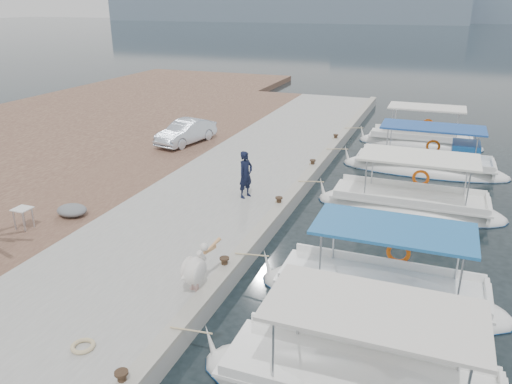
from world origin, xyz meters
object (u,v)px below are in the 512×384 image
at_px(fishing_caique_d, 426,168).
at_px(fishing_caique_c, 408,207).
at_px(pelican, 195,269).
at_px(fishing_caique_b, 380,296).
at_px(fisherman, 246,175).
at_px(parked_car, 186,132).
at_px(fishing_caique_e, 420,143).

bearing_deg(fishing_caique_d, fishing_caique_c, -94.21).
distance_m(fishing_caique_d, pelican, 14.89).
relative_size(fishing_caique_b, fisherman, 3.69).
height_order(pelican, parked_car, parked_car).
bearing_deg(pelican, parked_car, 119.01).
xyz_separation_m(fishing_caique_b, fishing_caique_e, (-0.00, 16.70, 0.00)).
bearing_deg(fisherman, parked_car, 64.53).
distance_m(fishing_caique_c, fisherman, 6.49).
height_order(fishing_caique_d, pelican, fishing_caique_d).
height_order(pelican, fisherman, fisherman).
xyz_separation_m(fishing_caique_b, fishing_caique_c, (0.20, 6.78, -0.00)).
bearing_deg(parked_car, fisherman, -34.47).
bearing_deg(fishing_caique_e, fisherman, -115.87).
height_order(fishing_caique_e, fisherman, fisherman).
relative_size(fishing_caique_c, fishing_caique_e, 1.06).
relative_size(fishing_caique_d, parked_car, 2.04).
height_order(fishing_caique_b, fishing_caique_e, same).
relative_size(fishing_caique_d, pelican, 4.96).
height_order(fishing_caique_d, parked_car, fishing_caique_d).
distance_m(fishing_caique_b, parked_car, 16.03).
distance_m(fishing_caique_d, parked_car, 12.37).
bearing_deg(fishing_caique_c, pelican, -118.58).
xyz_separation_m(fishing_caique_c, fishing_caique_d, (0.38, 5.17, 0.06)).
relative_size(fishing_caique_e, fisherman, 3.69).
bearing_deg(fisherman, fishing_caique_d, -20.59).
xyz_separation_m(fishing_caique_b, fisherman, (-5.82, 4.71, 1.30)).
distance_m(fishing_caique_b, fishing_caique_e, 16.70).
bearing_deg(fishing_caique_c, fisherman, -160.98).
xyz_separation_m(fishing_caique_e, pelican, (-4.57, -18.68, 1.00)).
height_order(fishing_caique_b, fishing_caique_c, same).
bearing_deg(fishing_caique_e, fishing_caique_b, -89.99).
distance_m(fishing_caique_b, pelican, 5.09).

